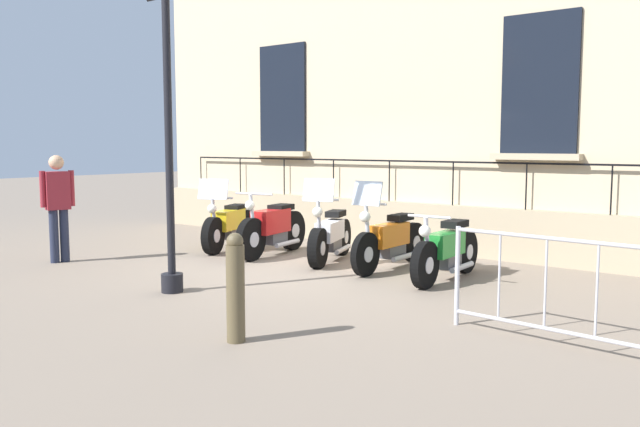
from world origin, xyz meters
The scene contains 11 objects.
ground_plane centered at (0.00, 0.00, 0.00)m, with size 60.00×60.00×0.00m, color gray.
building_facade centered at (-2.71, 0.00, 4.22)m, with size 0.82×12.22×8.70m.
motorcycle_yellow centered at (-0.37, -2.19, 0.43)m, with size 1.93×0.95×1.31m.
motorcycle_red centered at (-0.35, -1.11, 0.46)m, with size 2.00×0.71×1.11m.
motorcycle_white centered at (-0.50, 0.04, 0.41)m, with size 1.87×0.88×1.38m.
motorcycle_orange centered at (-0.53, 1.16, 0.44)m, with size 2.09×0.56×1.38m.
motorcycle_green centered at (-0.31, 2.23, 0.41)m, with size 1.98×0.62×0.97m.
lamppost centered at (2.55, -0.20, 3.29)m, with size 0.39×1.09×4.12m.
crowd_barrier centered at (1.79, 4.59, 0.57)m, with size 0.25×2.45×1.05m.
bollard centered at (3.56, 2.01, 0.53)m, with size 0.18×0.18×1.06m.
pedestrian_standing centered at (2.29, -3.34, 0.98)m, with size 0.51×0.32×1.73m.
Camera 1 is at (7.93, 6.51, 1.90)m, focal length 37.09 mm.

